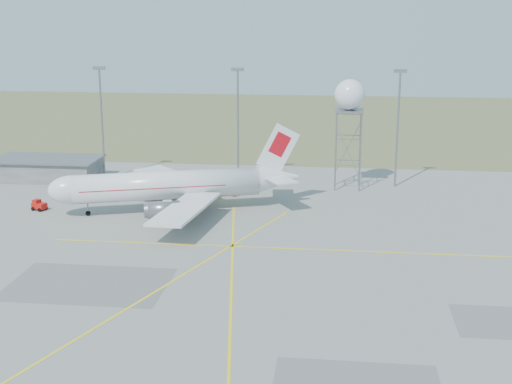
# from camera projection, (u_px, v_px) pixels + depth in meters

# --- Properties ---
(ground) EXTENTS (400.00, 400.00, 0.00)m
(ground) POSITION_uv_depth(u_px,v_px,m) (245.00, 355.00, 64.64)
(ground) COLOR #969792
(ground) RESTS_ON ground
(grass_strip) EXTENTS (400.00, 120.00, 0.03)m
(grass_strip) POSITION_uv_depth(u_px,v_px,m) (311.00, 121.00, 199.25)
(grass_strip) COLOR #526135
(grass_strip) RESTS_ON ground
(building_grey) EXTENTS (19.00, 10.00, 3.90)m
(building_grey) POSITION_uv_depth(u_px,v_px,m) (48.00, 169.00, 130.79)
(building_grey) COLOR gray
(building_grey) RESTS_ON ground
(mast_a) EXTENTS (2.20, 0.50, 20.50)m
(mast_a) POSITION_uv_depth(u_px,v_px,m) (101.00, 113.00, 129.05)
(mast_a) COLOR gray
(mast_a) RESTS_ON ground
(mast_b) EXTENTS (2.20, 0.50, 20.50)m
(mast_b) POSITION_uv_depth(u_px,v_px,m) (238.00, 116.00, 126.22)
(mast_b) COLOR gray
(mast_b) RESTS_ON ground
(mast_c) EXTENTS (2.20, 0.50, 20.50)m
(mast_c) POSITION_uv_depth(u_px,v_px,m) (398.00, 118.00, 123.04)
(mast_c) COLOR gray
(mast_c) RESTS_ON ground
(airliner_main) EXTENTS (37.99, 35.85, 13.23)m
(airliner_main) POSITION_uv_depth(u_px,v_px,m) (171.00, 186.00, 109.62)
(airliner_main) COLOR white
(airliner_main) RESTS_ON ground
(radar_tower) EXTENTS (5.23, 5.23, 18.95)m
(radar_tower) POSITION_uv_depth(u_px,v_px,m) (349.00, 128.00, 122.28)
(radar_tower) COLOR gray
(radar_tower) RESTS_ON ground
(fire_truck) EXTENTS (8.97, 5.51, 3.40)m
(fire_truck) POSITION_uv_depth(u_px,v_px,m) (217.00, 186.00, 119.74)
(fire_truck) COLOR yellow
(fire_truck) RESTS_ON ground
(baggage_tug) EXTENTS (2.47, 2.27, 1.65)m
(baggage_tug) POSITION_uv_depth(u_px,v_px,m) (39.00, 206.00, 110.98)
(baggage_tug) COLOR red
(baggage_tug) RESTS_ON ground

